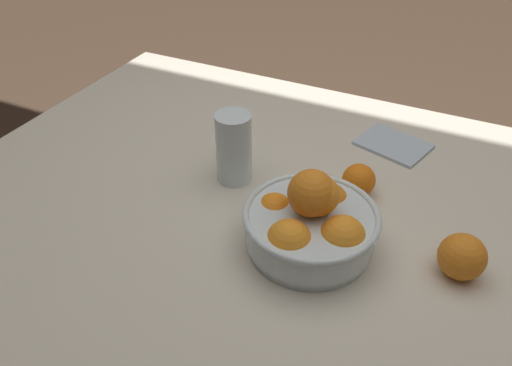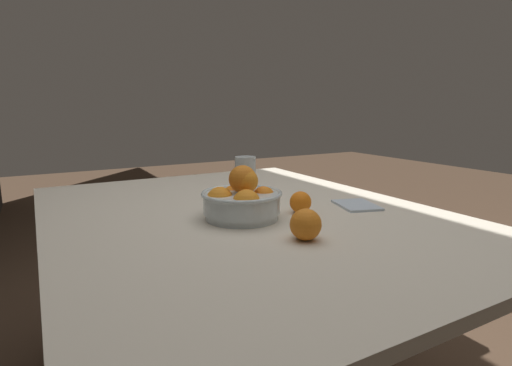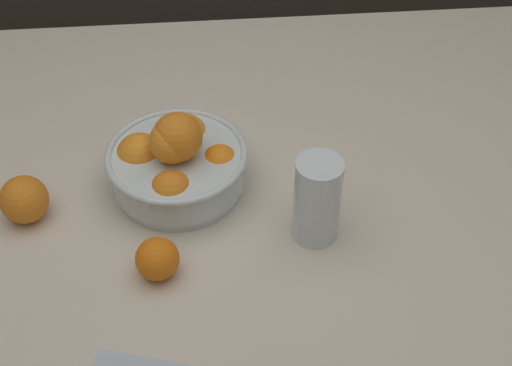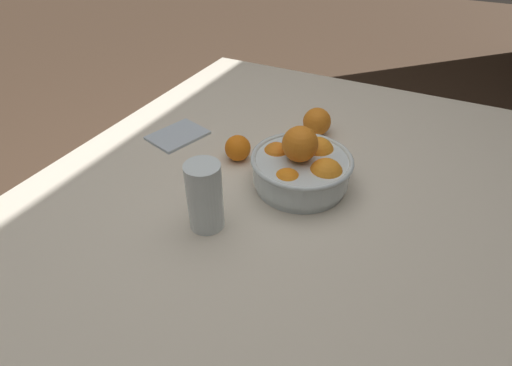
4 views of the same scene
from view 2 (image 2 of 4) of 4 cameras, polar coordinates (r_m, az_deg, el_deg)
dining_table at (r=1.29m, az=-1.77°, el=-6.67°), size 1.49×1.16×0.73m
fruit_bowl at (r=1.19m, az=-2.06°, el=-2.42°), size 0.24×0.24×0.16m
juice_glass at (r=1.43m, az=-1.53°, el=0.47°), size 0.07×0.07×0.15m
orange_loose_near_bowl at (r=1.26m, az=6.37°, el=-2.74°), size 0.07×0.07×0.07m
orange_loose_front at (r=1.01m, az=7.10°, el=-5.90°), size 0.08×0.08×0.08m
napkin at (r=1.38m, az=14.17°, el=-3.08°), size 0.18×0.16×0.01m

